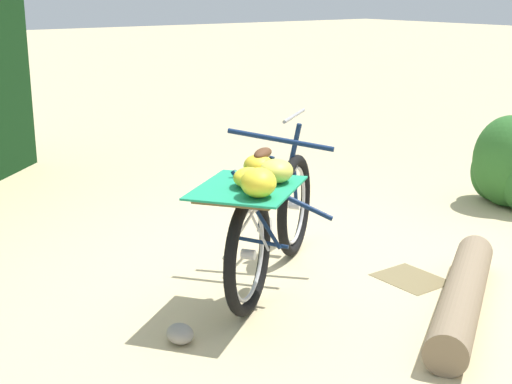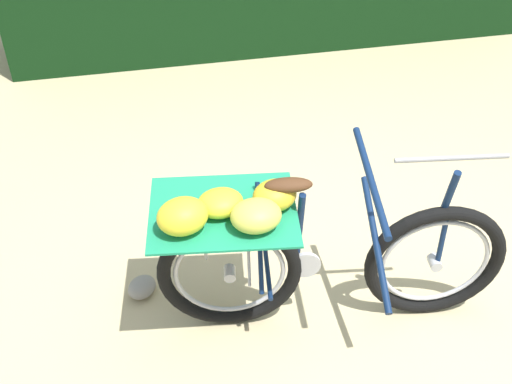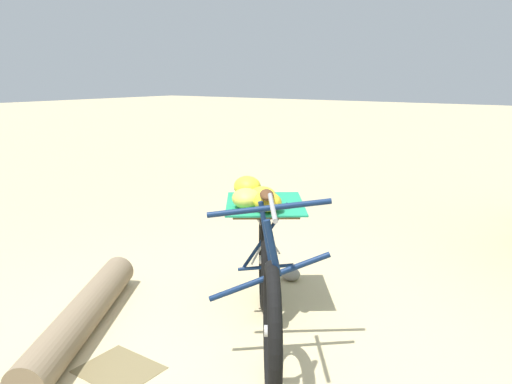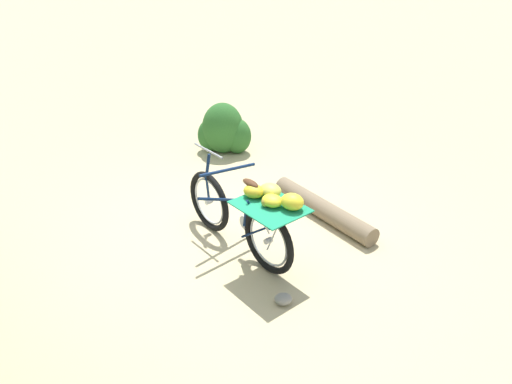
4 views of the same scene
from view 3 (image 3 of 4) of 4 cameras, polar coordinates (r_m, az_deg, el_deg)
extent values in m
plane|color=#C6B284|center=(3.14, 0.60, -18.94)|extent=(60.00, 60.00, 0.00)
torus|color=black|center=(2.73, 1.79, -15.30)|extent=(0.49, 0.63, 0.73)
torus|color=#B7B7BC|center=(2.73, 1.79, -15.30)|extent=(0.35, 0.47, 0.57)
cylinder|color=#B7B7BC|center=(2.73, 1.79, -15.30)|extent=(0.10, 0.10, 0.06)
torus|color=black|center=(3.69, 0.99, -7.58)|extent=(0.49, 0.63, 0.73)
torus|color=#B7B7BC|center=(3.69, 0.99, -7.58)|extent=(0.35, 0.47, 0.57)
cylinder|color=#B7B7BC|center=(3.69, 0.99, -7.58)|extent=(0.10, 0.10, 0.06)
cylinder|color=#0F2347|center=(2.96, 1.50, -9.50)|extent=(0.59, 0.44, 0.30)
cylinder|color=#0F2347|center=(2.90, 1.49, -1.82)|extent=(0.60, 0.45, 0.11)
cylinder|color=#0F2347|center=(3.28, 1.22, -5.19)|extent=(0.11, 0.09, 0.49)
cylinder|color=#0F2347|center=(3.51, 1.10, -8.43)|extent=(0.32, 0.24, 0.05)
cylinder|color=#0F2347|center=(3.47, 1.09, -4.93)|extent=(0.27, 0.21, 0.47)
cylinder|color=#0F2347|center=(2.66, 1.83, -12.55)|extent=(0.06, 0.05, 0.30)
cylinder|color=#0F2347|center=(2.56, 1.85, -6.34)|extent=(0.10, 0.09, 0.30)
cylinder|color=gray|center=(2.53, 1.85, -1.67)|extent=(0.33, 0.43, 0.02)
ellipsoid|color=#4C2D19|center=(3.26, 1.20, -0.31)|extent=(0.20, 0.23, 0.06)
cylinder|color=#B7B7BC|center=(3.33, 1.22, -9.38)|extent=(0.11, 0.14, 0.16)
cylinder|color=#B7B7BC|center=(3.54, 1.05, -5.23)|extent=(0.17, 0.13, 0.39)
cylinder|color=#B7B7BC|center=(3.74, 0.93, -4.23)|extent=(0.21, 0.16, 0.39)
cube|color=brown|center=(3.59, 1.00, -1.60)|extent=(0.71, 0.74, 0.02)
cube|color=#1E8C60|center=(3.59, 1.00, -1.32)|extent=(0.84, 0.87, 0.01)
ellipsoid|color=#CCC64C|center=(3.43, -1.08, -0.72)|extent=(0.30, 0.30, 0.14)
ellipsoid|color=gold|center=(3.34, 1.29, -1.12)|extent=(0.27, 0.26, 0.13)
ellipsoid|color=yellow|center=(3.74, -0.98, 0.60)|extent=(0.30, 0.29, 0.16)
ellipsoid|color=yellow|center=(3.58, 0.73, -0.30)|extent=(0.28, 0.27, 0.11)
sphere|color=#B29333|center=(3.56, 1.66, -0.60)|extent=(0.09, 0.09, 0.09)
cylinder|color=#7F6B51|center=(3.62, -18.91, -13.00)|extent=(1.06, 1.47, 0.23)
ellipsoid|color=gray|center=(4.27, 3.88, -9.16)|extent=(0.17, 0.14, 0.11)
cube|color=olive|center=(3.20, -15.11, -18.67)|extent=(0.44, 0.36, 0.01)
camera|label=1|loc=(7.36, -10.30, 14.36)|focal=51.30mm
camera|label=2|loc=(4.17, -34.30, 24.33)|focal=43.81mm
camera|label=4|loc=(7.24, 24.01, 23.52)|focal=33.87mm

